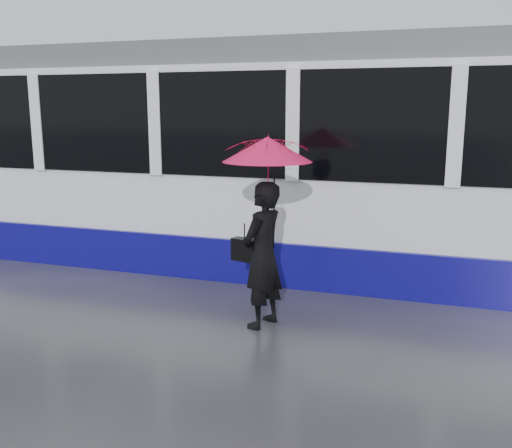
% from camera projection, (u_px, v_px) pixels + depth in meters
% --- Properties ---
extents(ground, '(90.00, 90.00, 0.00)m').
position_uv_depth(ground, '(194.00, 312.00, 6.90)').
color(ground, '#2A2A2F').
rests_on(ground, ground).
extents(rails, '(34.00, 1.51, 0.02)m').
position_uv_depth(rails, '(259.00, 260.00, 9.22)').
color(rails, '#3F3D38').
rests_on(rails, ground).
extents(tram, '(26.00, 2.56, 3.35)m').
position_uv_depth(tram, '(346.00, 162.00, 8.47)').
color(tram, white).
rests_on(tram, ground).
extents(woman, '(0.55, 0.69, 1.65)m').
position_uv_depth(woman, '(263.00, 255.00, 6.31)').
color(woman, black).
rests_on(woman, ground).
extents(umbrella, '(1.20, 1.20, 1.11)m').
position_uv_depth(umbrella, '(267.00, 167.00, 6.10)').
color(umbrella, '#FF1578').
rests_on(umbrella, ground).
extents(handbag, '(0.32, 0.20, 0.43)m').
position_uv_depth(handbag, '(245.00, 250.00, 6.39)').
color(handbag, black).
rests_on(handbag, ground).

